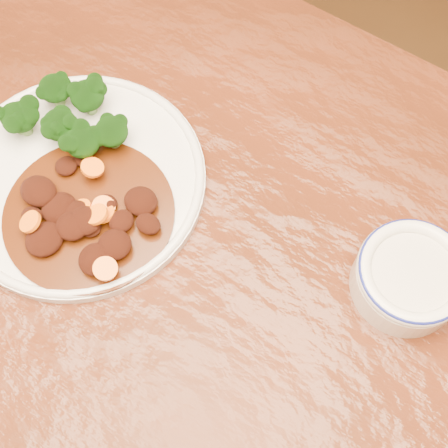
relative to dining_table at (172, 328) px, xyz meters
The scene contains 6 objects.
ground 0.67m from the dining_table, behind, with size 4.00×4.00×0.00m, color #492812.
dining_table is the anchor object (origin of this frame).
dinner_plate 0.20m from the dining_table, 159.88° to the left, with size 0.29×0.29×0.02m.
broccoli_florets 0.27m from the dining_table, 154.52° to the left, with size 0.14×0.11×0.05m.
mince_stew 0.17m from the dining_table, 168.61° to the left, with size 0.19×0.19×0.03m.
dip_bowl 0.28m from the dining_table, 39.92° to the left, with size 0.12×0.12×0.05m.
Camera 1 is at (0.16, -0.13, 1.38)m, focal length 50.00 mm.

